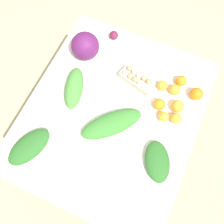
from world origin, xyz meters
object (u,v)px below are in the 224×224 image
greens_bunch_kale (29,147)px  orange_5 (197,94)px  greens_bunch_dandelion (74,88)px  orange_0 (159,104)px  orange_4 (163,85)px  greens_bunch_beet_tops (157,161)px  orange_1 (178,106)px  egg_carton (137,79)px  orange_6 (176,118)px  orange_2 (181,81)px  orange_7 (164,117)px  cabbage_purple (85,46)px  beet_root (114,35)px  orange_3 (175,90)px  greens_bunch_scallion (112,124)px

greens_bunch_kale → orange_5: orange_5 is taller
greens_bunch_dandelion → orange_0: (0.12, -0.53, -0.01)m
greens_bunch_dandelion → orange_4: (0.25, -0.50, -0.01)m
greens_bunch_beet_tops → orange_1: size_ratio=3.05×
egg_carton → orange_1: egg_carton is taller
egg_carton → greens_bunch_dandelion: (-0.22, 0.34, 0.00)m
orange_6 → orange_0: bearing=69.9°
orange_1 → orange_2: bearing=11.4°
egg_carton → orange_2: bearing=37.9°
orange_7 → orange_5: bearing=-31.3°
cabbage_purple → beet_root: size_ratio=3.05×
greens_bunch_kale → egg_carton: bearing=-31.7°
orange_7 → greens_bunch_dandelion: bearing=95.2°
greens_bunch_kale → orange_6: (0.51, -0.72, 0.00)m
orange_0 → orange_1: bearing=-73.5°
beet_root → orange_7: bearing=-129.5°
orange_0 → orange_4: bearing=11.4°
orange_4 → orange_5: orange_5 is taller
greens_bunch_beet_tops → orange_7: 0.28m
orange_3 → orange_7: orange_3 is taller
greens_bunch_dandelion → orange_2: (0.33, -0.60, -0.01)m
orange_6 → orange_3: bearing=21.0°
greens_bunch_scallion → orange_2: greens_bunch_scallion is taller
cabbage_purple → beet_root: 0.24m
cabbage_purple → beet_root: cabbage_purple is taller
greens_bunch_kale → greens_bunch_scallion: bearing=-49.9°
cabbage_purple → greens_bunch_scallion: 0.55m
cabbage_purple → egg_carton: (-0.06, -0.39, -0.05)m
orange_2 → orange_7: 0.28m
greens_bunch_beet_tops → greens_bunch_kale: (-0.22, 0.71, 0.00)m
orange_7 → orange_4: bearing=21.7°
orange_3 → orange_0: bearing=157.7°
egg_carton → orange_3: 0.25m
cabbage_purple → greens_bunch_dandelion: bearing=-168.7°
greens_bunch_kale → orange_5: 1.06m
orange_3 → beet_root: bearing=66.3°
cabbage_purple → orange_5: cabbage_purple is taller
greens_bunch_beet_tops → orange_2: (0.55, 0.04, 0.00)m
orange_3 → orange_7: bearing=179.1°
cabbage_purple → orange_7: bearing=-109.8°
orange_0 → greens_bunch_beet_tops: bearing=-161.7°
greens_bunch_dandelion → orange_4: greens_bunch_dandelion is taller
beet_root → orange_0: orange_0 is taller
orange_2 → orange_5: size_ratio=0.86×
cabbage_purple → orange_2: size_ratio=2.61×
orange_1 → orange_3: size_ratio=1.12×
cabbage_purple → orange_4: 0.56m
orange_3 → orange_5: size_ratio=0.86×
cabbage_purple → orange_7: (-0.23, -0.64, -0.06)m
beet_root → orange_1: bearing=-120.0°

